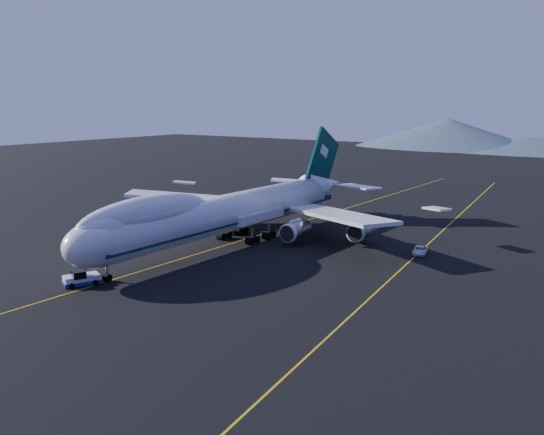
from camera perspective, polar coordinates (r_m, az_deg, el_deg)
The scene contains 6 objects.
ground at distance 105.74m, azimuth -4.20°, elevation -2.56°, with size 500.00×500.00×0.00m, color black.
taxiway_line_main at distance 105.74m, azimuth -4.20°, elevation -2.56°, with size 0.25×220.00×0.01m, color #C49D0B.
taxiway_line_side at distance 99.39m, azimuth 13.17°, elevation -3.71°, with size 0.25×200.00×0.01m, color #C49D0B.
boeing_747 at distance 104.56m, azimuth -4.23°, elevation 0.54°, with size 59.62×72.43×19.37m.
pushback_tug at distance 86.83m, azimuth -17.50°, elevation -5.63°, with size 4.21×5.39×2.10m.
service_van at distance 101.76m, azimuth 13.77°, elevation -3.02°, with size 2.14×4.65×1.29m, color silver.
Camera 1 is at (64.95, -79.69, 24.75)m, focal length 40.00 mm.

